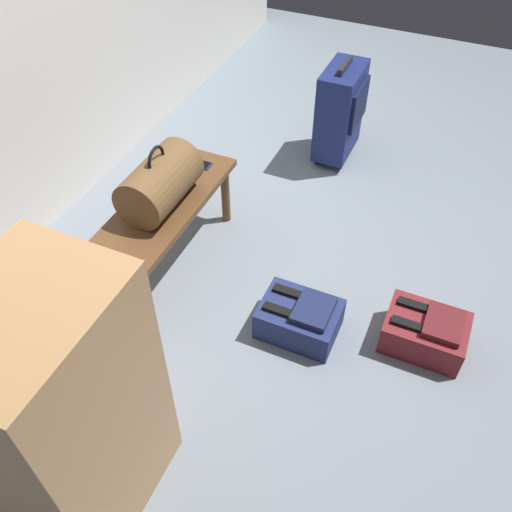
{
  "coord_description": "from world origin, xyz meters",
  "views": [
    {
      "loc": [
        -2.03,
        -0.56,
        2.2
      ],
      "look_at": [
        -0.26,
        0.22,
        0.25
      ],
      "focal_mm": 38.45,
      "sensor_mm": 36.0,
      "label": 1
    }
  ],
  "objects": [
    {
      "name": "suitcase_upright_navy",
      "position": [
        1.08,
        0.22,
        0.35
      ],
      "size": [
        0.4,
        0.24,
        0.67
      ],
      "color": "navy",
      "rests_on": "ground"
    },
    {
      "name": "side_cabinet",
      "position": [
        -1.46,
        0.38,
        0.55
      ],
      "size": [
        0.56,
        0.44,
        1.1
      ],
      "color": "#A87A4C",
      "rests_on": "ground"
    },
    {
      "name": "backpack_navy",
      "position": [
        -0.43,
        -0.09,
        0.09
      ],
      "size": [
        0.28,
        0.38,
        0.21
      ],
      "color": "navy",
      "rests_on": "ground"
    },
    {
      "name": "backpack_maroon",
      "position": [
        -0.26,
        -0.66,
        0.09
      ],
      "size": [
        0.28,
        0.38,
        0.21
      ],
      "color": "maroon",
      "rests_on": "ground"
    },
    {
      "name": "ground_plane",
      "position": [
        0.0,
        0.0,
        0.0
      ],
      "size": [
        6.6,
        6.6,
        0.0
      ],
      "primitive_type": "plane",
      "color": "slate"
    },
    {
      "name": "bench",
      "position": [
        -0.26,
        0.74,
        0.35
      ],
      "size": [
        1.0,
        0.36,
        0.41
      ],
      "color": "brown",
      "rests_on": "ground"
    },
    {
      "name": "duffel_bag_brown",
      "position": [
        -0.26,
        0.74,
        0.54
      ],
      "size": [
        0.44,
        0.26,
        0.34
      ],
      "color": "brown",
      "rests_on": "bench"
    },
    {
      "name": "cell_phone",
      "position": [
        0.11,
        0.73,
        0.42
      ],
      "size": [
        0.07,
        0.14,
        0.01
      ],
      "color": "#191E4C",
      "rests_on": "bench"
    }
  ]
}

